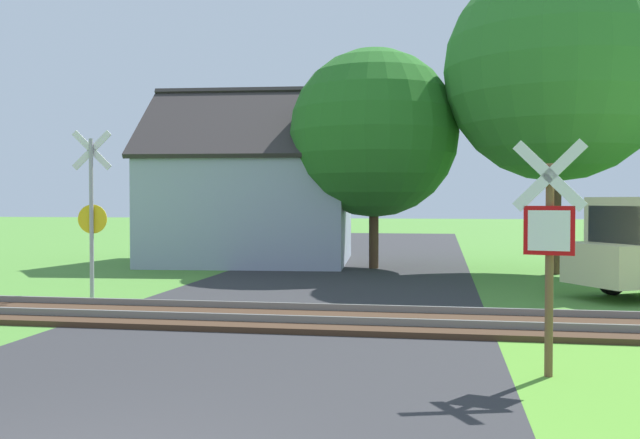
{
  "coord_description": "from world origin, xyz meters",
  "views": [
    {
      "loc": [
        2.8,
        -4.78,
        2.17
      ],
      "look_at": [
        0.5,
        8.69,
        1.8
      ],
      "focal_mm": 40.0,
      "sensor_mm": 36.0,
      "label": 1
    }
  ],
  "objects_px": {
    "stop_sign_near": "(549,242)",
    "tree_center": "(374,133)",
    "tree_right": "(557,69)",
    "house": "(253,205)",
    "crossing_sign_far": "(92,206)"
  },
  "relations": [
    {
      "from": "house",
      "to": "tree_right",
      "type": "relative_size",
      "value": 0.8
    },
    {
      "from": "crossing_sign_far",
      "to": "house",
      "type": "distance_m",
      "value": 9.8
    },
    {
      "from": "crossing_sign_far",
      "to": "house",
      "type": "xyz_separation_m",
      "value": [
        1.02,
        9.75,
        -0.04
      ]
    },
    {
      "from": "house",
      "to": "tree_right",
      "type": "bearing_deg",
      "value": -18.96
    },
    {
      "from": "house",
      "to": "tree_center",
      "type": "xyz_separation_m",
      "value": [
        4.41,
        -1.67,
        2.3
      ]
    },
    {
      "from": "stop_sign_near",
      "to": "house",
      "type": "xyz_separation_m",
      "value": [
        -7.83,
        15.26,
        0.34
      ]
    },
    {
      "from": "crossing_sign_far",
      "to": "house",
      "type": "height_order",
      "value": "house"
    },
    {
      "from": "stop_sign_near",
      "to": "crossing_sign_far",
      "type": "bearing_deg",
      "value": -17.59
    },
    {
      "from": "stop_sign_near",
      "to": "tree_center",
      "type": "height_order",
      "value": "tree_center"
    },
    {
      "from": "stop_sign_near",
      "to": "crossing_sign_far",
      "type": "height_order",
      "value": "crossing_sign_far"
    },
    {
      "from": "tree_right",
      "to": "tree_center",
      "type": "xyz_separation_m",
      "value": [
        -5.43,
        0.88,
        -1.69
      ]
    },
    {
      "from": "house",
      "to": "tree_right",
      "type": "height_order",
      "value": "tree_right"
    },
    {
      "from": "tree_right",
      "to": "tree_center",
      "type": "bearing_deg",
      "value": 170.81
    },
    {
      "from": "tree_center",
      "to": "tree_right",
      "type": "bearing_deg",
      "value": -9.19
    },
    {
      "from": "stop_sign_near",
      "to": "house",
      "type": "distance_m",
      "value": 17.15
    }
  ]
}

